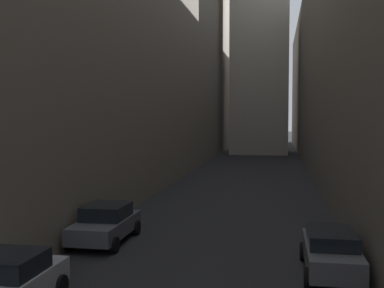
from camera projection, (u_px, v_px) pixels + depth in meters
name	position (u px, v px, depth m)	size (l,w,h in m)	color
ground_plane	(250.00, 170.00, 46.93)	(264.00, 264.00, 0.00)	#232326
building_block_left	(150.00, 49.00, 50.08)	(10.18, 108.00, 24.53)	#756B5B
building_block_right	(365.00, 67.00, 46.43)	(10.64, 108.00, 20.19)	#60594F
parked_car_left_second	(6.00, 284.00, 12.70)	(1.99, 4.06, 1.57)	#B7B7BC
parked_car_left_third	(105.00, 223.00, 20.00)	(2.05, 4.26, 1.56)	#4C4C51
parked_car_right_third	(331.00, 251.00, 15.85)	(1.87, 4.33, 1.48)	#4C4C51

